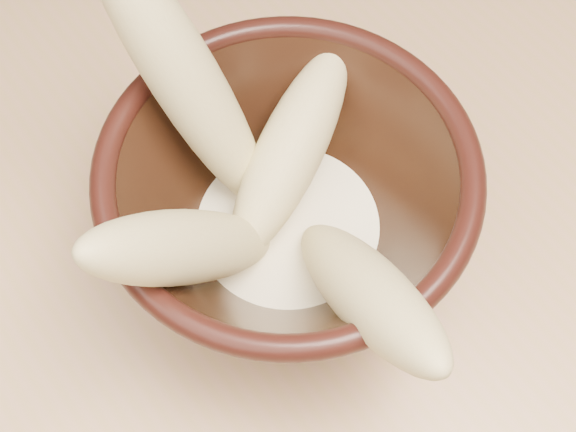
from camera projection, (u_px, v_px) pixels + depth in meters
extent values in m
plane|color=#AD8351|center=(386.00, 386.00, 1.25)|extent=(4.00, 4.00, 0.00)
cube|color=tan|center=(492.00, 114.00, 0.60)|extent=(1.20, 0.80, 0.04)
cylinder|color=black|center=(288.00, 252.00, 0.52)|extent=(0.09, 0.09, 0.01)
cylinder|color=black|center=(288.00, 238.00, 0.50)|extent=(0.09, 0.09, 0.01)
torus|color=black|center=(288.00, 171.00, 0.43)|extent=(0.21, 0.21, 0.01)
cylinder|color=#FFF5CD|center=(288.00, 230.00, 0.49)|extent=(0.12, 0.12, 0.02)
ellipsoid|color=#CCB978|center=(185.00, 78.00, 0.44)|extent=(0.07, 0.14, 0.18)
ellipsoid|color=#CCB978|center=(186.00, 247.00, 0.41)|extent=(0.13, 0.05, 0.15)
ellipsoid|color=#CCB978|center=(291.00, 149.00, 0.47)|extent=(0.15, 0.10, 0.07)
ellipsoid|color=#CCB978|center=(366.00, 291.00, 0.41)|extent=(0.07, 0.16, 0.13)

